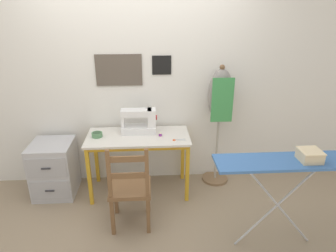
{
  "coord_description": "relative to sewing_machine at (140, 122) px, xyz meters",
  "views": [
    {
      "loc": [
        0.14,
        -2.8,
        2.07
      ],
      "look_at": [
        0.33,
        0.25,
        0.84
      ],
      "focal_mm": 32.0,
      "sensor_mm": 36.0,
      "label": 1
    }
  ],
  "objects": [
    {
      "name": "ground_plane",
      "position": [
        -0.03,
        -0.37,
        -0.85
      ],
      "size": [
        14.0,
        14.0,
        0.0
      ],
      "primitive_type": "plane",
      "color": "gray"
    },
    {
      "name": "wall_back",
      "position": [
        -0.03,
        0.24,
        0.43
      ],
      "size": [
        10.0,
        0.07,
        2.55
      ],
      "color": "silver",
      "rests_on": "ground_plane"
    },
    {
      "name": "sewing_table",
      "position": [
        -0.03,
        -0.11,
        -0.22
      ],
      "size": [
        1.15,
        0.55,
        0.72
      ],
      "color": "silver",
      "rests_on": "ground_plane"
    },
    {
      "name": "sewing_machine",
      "position": [
        0.0,
        0.0,
        0.0
      ],
      "size": [
        0.4,
        0.19,
        0.3
      ],
      "color": "white",
      "rests_on": "sewing_table"
    },
    {
      "name": "fabric_bowl",
      "position": [
        -0.48,
        -0.1,
        -0.1
      ],
      "size": [
        0.12,
        0.12,
        0.05
      ],
      "color": "#56895B",
      "rests_on": "sewing_table"
    },
    {
      "name": "scissors",
      "position": [
        0.4,
        -0.24,
        -0.13
      ],
      "size": [
        0.14,
        0.05,
        0.01
      ],
      "color": "silver",
      "rests_on": "sewing_table"
    },
    {
      "name": "thread_spool_near_machine",
      "position": [
        0.22,
        -0.12,
        -0.11
      ],
      "size": [
        0.04,
        0.04,
        0.04
      ],
      "color": "purple",
      "rests_on": "sewing_table"
    },
    {
      "name": "wooden_chair",
      "position": [
        -0.1,
        -0.7,
        -0.42
      ],
      "size": [
        0.4,
        0.38,
        0.91
      ],
      "color": "brown",
      "rests_on": "ground_plane"
    },
    {
      "name": "filing_cabinet",
      "position": [
        -1.01,
        -0.07,
        -0.53
      ],
      "size": [
        0.46,
        0.49,
        0.64
      ],
      "color": "#B7B7BC",
      "rests_on": "ground_plane"
    },
    {
      "name": "dress_form",
      "position": [
        0.92,
        0.08,
        0.18
      ],
      "size": [
        0.32,
        0.32,
        1.47
      ],
      "color": "#846647",
      "rests_on": "ground_plane"
    },
    {
      "name": "ironing_board",
      "position": [
        1.22,
        -1.04,
        -0.03
      ],
      "size": [
        1.17,
        0.31,
        0.88
      ],
      "color": "#3D6BAD",
      "rests_on": "ground_plane"
    },
    {
      "name": "storage_box",
      "position": [
        1.42,
        -1.06,
        0.08
      ],
      "size": [
        0.18,
        0.18,
        0.1
      ],
      "color": "beige",
      "rests_on": "ironing_board"
    }
  ]
}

